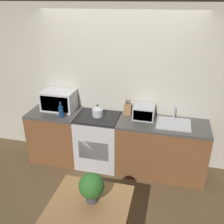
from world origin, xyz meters
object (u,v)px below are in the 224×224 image
Objects in this scene: kettle at (98,111)px; microwave at (59,100)px; dining_table at (89,212)px; toaster_oven at (144,112)px; stove_range at (99,140)px; bottle at (61,112)px.

microwave is (-0.72, 0.09, 0.08)m from kettle.
microwave reaches higher than dining_table.
kettle and toaster_oven have the same top height.
toaster_oven is (1.45, 0.02, -0.06)m from microwave.
microwave is 1.65× the size of toaster_oven.
stove_range is 3.41× the size of bottle.
dining_table is (0.41, -1.71, -0.34)m from kettle.
kettle is at bearing 103.60° from dining_table.
microwave reaches higher than kettle.
toaster_oven is at bearing 13.15° from bottle.
dining_table is at bearing -57.94° from microwave.
kettle is at bearing 118.84° from stove_range.
kettle is at bearing -7.29° from microwave.
stove_range is 4.43× the size of kettle.
microwave is (-0.73, 0.11, 0.62)m from stove_range.
kettle reaches higher than dining_table.
microwave is 0.33m from bottle.
bottle reaches higher than dining_table.
kettle reaches higher than stove_range.
bottle is at bearing 122.39° from dining_table.
bottle reaches higher than stove_range.
toaster_oven is (1.29, 0.30, -0.00)m from bottle.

